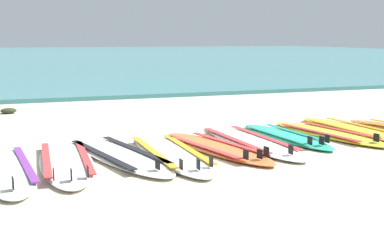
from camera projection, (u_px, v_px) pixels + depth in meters
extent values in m
plane|color=beige|center=(199.00, 151.00, 6.26)|extent=(80.00, 80.00, 0.00)
cube|color=teal|center=(49.00, 55.00, 39.40)|extent=(80.00, 60.00, 0.10)
ellipsoid|color=white|center=(5.00, 168.00, 5.30)|extent=(0.85, 2.42, 0.07)
cube|color=purple|center=(25.00, 163.00, 5.38)|extent=(0.27, 1.66, 0.01)
cube|color=black|center=(13.00, 183.00, 4.46)|extent=(0.02, 0.09, 0.11)
ellipsoid|color=silver|center=(66.00, 161.00, 5.63)|extent=(0.65, 2.40, 0.07)
cube|color=#D13838|center=(46.00, 159.00, 5.56)|extent=(0.12, 1.67, 0.01)
cube|color=#D13838|center=(85.00, 156.00, 5.69)|extent=(0.12, 1.67, 0.01)
cube|color=black|center=(71.00, 174.00, 4.75)|extent=(0.01, 0.09, 0.11)
cube|color=black|center=(54.00, 174.00, 4.75)|extent=(0.01, 0.09, 0.11)
cube|color=black|center=(88.00, 171.00, 4.85)|extent=(0.01, 0.09, 0.11)
ellipsoid|color=silver|center=(118.00, 154.00, 5.94)|extent=(1.23, 2.56, 0.07)
cube|color=black|center=(101.00, 154.00, 5.81)|extent=(0.52, 1.70, 0.01)
cube|color=black|center=(135.00, 149.00, 6.05)|extent=(0.52, 1.70, 0.01)
cube|color=black|center=(158.00, 164.00, 5.13)|extent=(0.03, 0.09, 0.11)
ellipsoid|color=silver|center=(170.00, 152.00, 6.04)|extent=(0.68, 2.50, 0.07)
cube|color=gold|center=(152.00, 151.00, 5.95)|extent=(0.13, 1.74, 0.01)
cube|color=gold|center=(187.00, 148.00, 6.11)|extent=(0.13, 1.74, 0.01)
cube|color=black|center=(198.00, 164.00, 5.13)|extent=(0.01, 0.09, 0.11)
cube|color=black|center=(181.00, 164.00, 5.12)|extent=(0.01, 0.09, 0.11)
cube|color=black|center=(211.00, 161.00, 5.24)|extent=(0.01, 0.09, 0.11)
ellipsoid|color=orange|center=(215.00, 147.00, 6.32)|extent=(1.08, 2.30, 0.07)
cube|color=#D13838|center=(202.00, 146.00, 6.20)|extent=(0.45, 1.54, 0.01)
cube|color=#D13838|center=(228.00, 143.00, 6.42)|extent=(0.45, 1.54, 0.01)
cube|color=black|center=(260.00, 154.00, 5.58)|extent=(0.03, 0.09, 0.11)
cube|color=black|center=(246.00, 155.00, 5.55)|extent=(0.03, 0.09, 0.11)
cube|color=black|center=(266.00, 151.00, 5.71)|extent=(0.03, 0.09, 0.11)
ellipsoid|color=white|center=(249.00, 141.00, 6.71)|extent=(0.81, 2.56, 0.07)
cube|color=#D13838|center=(235.00, 139.00, 6.61)|extent=(0.21, 1.77, 0.01)
cube|color=#D13838|center=(264.00, 137.00, 6.79)|extent=(0.21, 1.77, 0.01)
cube|color=black|center=(291.00, 150.00, 5.80)|extent=(0.02, 0.09, 0.11)
ellipsoid|color=#2DB793|center=(285.00, 136.00, 7.04)|extent=(0.71, 2.09, 0.07)
cube|color=teal|center=(274.00, 134.00, 6.96)|extent=(0.21, 1.43, 0.01)
cube|color=teal|center=(296.00, 132.00, 7.11)|extent=(0.21, 1.43, 0.01)
cube|color=black|center=(322.00, 140.00, 6.31)|extent=(0.02, 0.09, 0.11)
cube|color=black|center=(310.00, 141.00, 6.31)|extent=(0.02, 0.09, 0.11)
cube|color=black|center=(327.00, 139.00, 6.42)|extent=(0.02, 0.09, 0.11)
ellipsoid|color=yellow|center=(328.00, 133.00, 7.24)|extent=(0.98, 2.28, 0.07)
cube|color=#D13838|center=(318.00, 132.00, 7.13)|extent=(0.38, 1.54, 0.01)
cube|color=#D13838|center=(337.00, 129.00, 7.33)|extent=(0.38, 1.54, 0.01)
cube|color=black|center=(376.00, 138.00, 6.49)|extent=(0.03, 0.09, 0.11)
ellipsoid|color=yellow|center=(351.00, 129.00, 7.59)|extent=(0.76, 2.32, 0.07)
cube|color=gold|center=(341.00, 127.00, 7.50)|extent=(0.21, 1.60, 0.01)
cube|color=gold|center=(361.00, 125.00, 7.66)|extent=(0.21, 1.60, 0.01)
ellipsoid|color=#2D381E|center=(8.00, 111.00, 9.37)|extent=(0.30, 0.24, 0.10)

